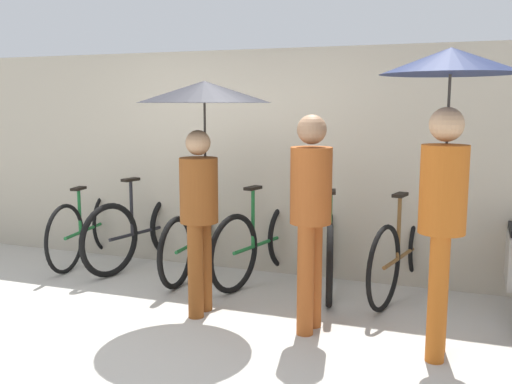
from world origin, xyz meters
TOP-DOWN VIEW (x-y plane):
  - ground_plane at (0.00, 0.00)m, footprint 30.00×30.00m
  - back_wall at (0.00, 1.93)m, footprint 12.49×0.12m
  - parked_bicycle_0 at (-1.75, 1.59)m, footprint 0.44×1.70m
  - parked_bicycle_1 at (-1.05, 1.63)m, footprint 0.58×1.72m
  - parked_bicycle_2 at (-0.35, 1.60)m, footprint 0.44×1.81m
  - parked_bicycle_3 at (0.35, 1.61)m, footprint 0.57×1.71m
  - parked_bicycle_4 at (1.05, 1.57)m, footprint 0.55×1.73m
  - parked_bicycle_5 at (1.75, 1.64)m, footprint 0.56×1.80m
  - pedestrian_leading at (0.17, 0.61)m, footprint 1.13×1.13m
  - pedestrian_center at (1.14, 0.47)m, footprint 0.32×0.32m
  - pedestrian_trailing at (2.10, 0.41)m, footprint 0.96×0.96m

SIDE VIEW (x-z plane):
  - ground_plane at x=0.00m, z-range 0.00..0.00m
  - parked_bicycle_2 at x=-0.35m, z-range -0.15..0.89m
  - parked_bicycle_0 at x=-1.75m, z-range -0.10..0.87m
  - parked_bicycle_4 at x=1.05m, z-range -0.11..0.88m
  - parked_bicycle_3 at x=0.35m, z-range -0.14..0.94m
  - parked_bicycle_5 at x=1.75m, z-range -0.10..0.90m
  - parked_bicycle_1 at x=-1.05m, z-range -0.13..0.93m
  - pedestrian_center at x=1.14m, z-range 0.15..1.85m
  - back_wall at x=0.00m, z-range 0.00..2.33m
  - pedestrian_leading at x=0.17m, z-range 0.62..2.58m
  - pedestrian_trailing at x=2.10m, z-range 0.59..2.75m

